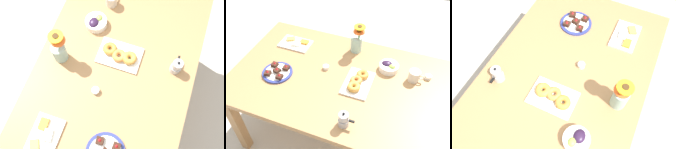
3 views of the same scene
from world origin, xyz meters
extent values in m
plane|color=#B7B2A8|center=(0.00, 0.00, 0.00)|extent=(6.00, 6.00, 0.00)
cube|color=#A87A4C|center=(0.00, 0.00, 0.72)|extent=(1.60, 1.00, 0.04)
cube|color=#A87A4C|center=(0.72, -0.42, 0.35)|extent=(0.07, 0.07, 0.70)
cube|color=#A87A4C|center=(0.72, 0.42, 0.35)|extent=(0.07, 0.07, 0.70)
cylinder|color=beige|center=(0.52, 0.18, 0.78)|extent=(0.08, 0.08, 0.09)
cylinder|color=white|center=(0.33, 0.23, 0.77)|extent=(0.15, 0.15, 0.05)
ellipsoid|color=#2D1938|center=(0.31, 0.23, 0.79)|extent=(0.08, 0.07, 0.04)
ellipsoid|color=#9EC14C|center=(0.35, 0.21, 0.79)|extent=(0.05, 0.04, 0.04)
cube|color=white|center=(-0.48, 0.25, 0.75)|extent=(0.26, 0.17, 0.01)
cube|color=#EFB74C|center=(-0.54, 0.28, 0.76)|extent=(0.08, 0.08, 0.02)
cube|color=white|center=(-0.46, 0.23, 0.76)|extent=(0.08, 0.06, 0.02)
cube|color=orange|center=(-0.41, 0.28, 0.76)|extent=(0.07, 0.05, 0.02)
cube|color=white|center=(0.15, 0.00, 0.75)|extent=(0.19, 0.28, 0.01)
torus|color=gold|center=(0.15, -0.07, 0.77)|extent=(0.11, 0.11, 0.04)
torus|color=#DA873F|center=(0.14, 0.00, 0.77)|extent=(0.10, 0.10, 0.03)
torus|color=#CA8635|center=(0.17, 0.07, 0.77)|extent=(0.10, 0.10, 0.04)
cylinder|color=white|center=(-0.12, 0.07, 0.75)|extent=(0.05, 0.05, 0.03)
cylinder|color=maroon|center=(-0.12, 0.07, 0.76)|extent=(0.04, 0.04, 0.01)
cube|color=#381E14|center=(-0.40, -0.06, 0.77)|extent=(0.05, 0.05, 0.02)
cone|color=red|center=(-0.40, -0.06, 0.79)|extent=(0.02, 0.02, 0.01)
cube|color=#381E14|center=(-0.40, -0.16, 0.77)|extent=(0.05, 0.05, 0.02)
cone|color=red|center=(-0.40, -0.16, 0.79)|extent=(0.02, 0.02, 0.01)
cylinder|color=#99C1B7|center=(0.02, 0.36, 0.81)|extent=(0.09, 0.09, 0.13)
cylinder|color=#3D702D|center=(0.04, 0.35, 0.92)|extent=(0.01, 0.01, 0.10)
cylinder|color=yellow|center=(0.04, 0.35, 0.98)|extent=(0.09, 0.09, 0.01)
cylinder|color=#472D14|center=(0.04, 0.35, 0.98)|extent=(0.04, 0.04, 0.01)
cylinder|color=#3D702D|center=(0.04, 0.35, 0.90)|extent=(0.01, 0.01, 0.06)
cylinder|color=orange|center=(0.04, 0.35, 0.94)|extent=(0.09, 0.09, 0.01)
cylinder|color=#472D14|center=(0.04, 0.35, 0.94)|extent=(0.04, 0.04, 0.01)
cylinder|color=#B7B7BC|center=(0.18, -0.36, 0.77)|extent=(0.07, 0.07, 0.05)
cylinder|color=#B7B7BC|center=(0.18, -0.36, 0.79)|extent=(0.05, 0.05, 0.01)
cylinder|color=#B7B7BC|center=(0.18, -0.36, 0.82)|extent=(0.06, 0.06, 0.04)
sphere|color=black|center=(0.18, -0.36, 0.85)|extent=(0.02, 0.02, 0.02)
cube|color=black|center=(0.23, -0.36, 0.80)|extent=(0.04, 0.01, 0.01)
camera|label=1|loc=(-0.51, -0.18, 2.22)|focal=40.00mm
camera|label=2|loc=(0.46, -1.20, 2.07)|focal=40.00mm
camera|label=3|loc=(0.61, 0.29, 1.93)|focal=35.00mm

